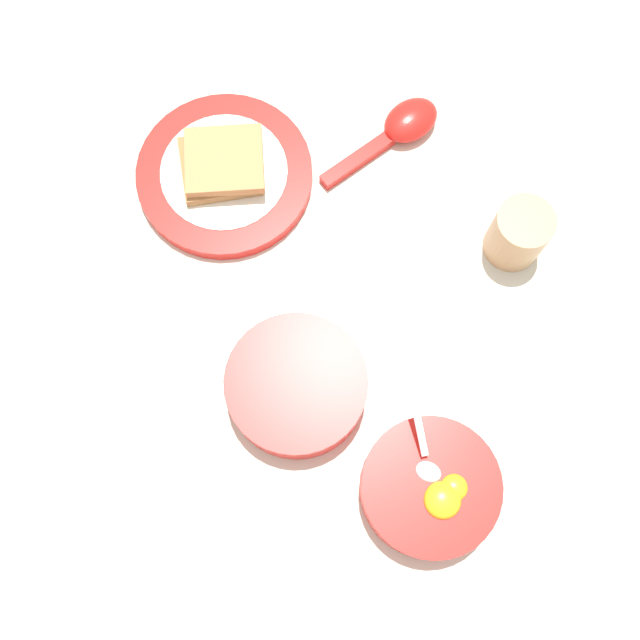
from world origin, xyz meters
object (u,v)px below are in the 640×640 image
object	(u,v)px
congee_bowl	(296,386)
soup_spoon	(402,127)
egg_bowl	(430,488)
drinking_cup	(519,233)
toast_plate	(225,175)
toast_sandwich	(222,163)

from	to	relation	value
congee_bowl	soup_spoon	bearing A→B (deg)	92.60
egg_bowl	congee_bowl	bearing A→B (deg)	166.24
egg_bowl	drinking_cup	distance (m)	0.29
toast_plate	drinking_cup	bearing A→B (deg)	9.25
congee_bowl	drinking_cup	xyz separation A→B (m)	(0.15, 0.25, 0.01)
congee_bowl	drinking_cup	world-z (taller)	drinking_cup
soup_spoon	toast_plate	bearing A→B (deg)	-140.12
toast_plate	toast_sandwich	world-z (taller)	toast_sandwich
soup_spoon	toast_sandwich	bearing A→B (deg)	-140.80
egg_bowl	soup_spoon	bearing A→B (deg)	115.84
toast_plate	drinking_cup	distance (m)	0.34
soup_spoon	drinking_cup	size ratio (longest dim) A/B	2.15
toast_sandwich	congee_bowl	xyz separation A→B (m)	(0.18, -0.20, -0.01)
toast_plate	drinking_cup	size ratio (longest dim) A/B	2.76
congee_bowl	drinking_cup	distance (m)	0.29
egg_bowl	drinking_cup	size ratio (longest dim) A/B	1.89
soup_spoon	congee_bowl	distance (m)	0.33
egg_bowl	congee_bowl	xyz separation A→B (m)	(-0.17, 0.04, -0.00)
toast_plate	soup_spoon	size ratio (longest dim) A/B	1.28
egg_bowl	toast_sandwich	world-z (taller)	egg_bowl
soup_spoon	congee_bowl	size ratio (longest dim) A/B	1.07
soup_spoon	egg_bowl	bearing A→B (deg)	-64.16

